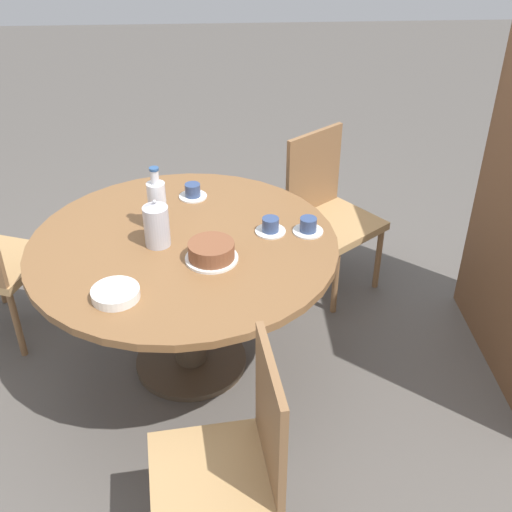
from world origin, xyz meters
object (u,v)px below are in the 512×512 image
(chair_a, at_px, (328,211))
(cup_b, at_px, (193,192))
(coffee_pot, at_px, (157,224))
(cup_a, at_px, (308,226))
(chair_c, at_px, (231,462))
(water_bottle, at_px, (157,204))
(cake_main, at_px, (211,252))
(cup_c, at_px, (270,226))

(chair_a, xyz_separation_m, cup_b, (0.26, -0.74, 0.28))
(coffee_pot, distance_m, cup_a, 0.68)
(coffee_pot, xyz_separation_m, cup_b, (-0.43, 0.14, -0.07))
(chair_c, bearing_deg, cup_b, 179.26)
(water_bottle, height_order, cup_a, water_bottle)
(chair_a, height_order, chair_c, same)
(cake_main, bearing_deg, cup_c, 128.69)
(cup_b, relative_size, cup_c, 1.00)
(cup_b, bearing_deg, water_bottle, -26.60)
(coffee_pot, xyz_separation_m, cup_a, (-0.07, 0.67, -0.07))
(chair_c, bearing_deg, chair_a, 154.16)
(chair_a, distance_m, water_bottle, 1.11)
(cup_c, bearing_deg, cup_a, 86.98)
(coffee_pot, bearing_deg, cup_c, 98.76)
(chair_c, height_order, cup_a, chair_c)
(chair_a, xyz_separation_m, coffee_pot, (0.70, -0.88, 0.35))
(chair_a, distance_m, cup_b, 0.83)
(chair_a, bearing_deg, coffee_pot, -179.47)
(chair_a, relative_size, coffee_pot, 4.07)
(coffee_pot, height_order, water_bottle, water_bottle)
(cup_b, bearing_deg, coffee_pot, -17.90)
(coffee_pot, bearing_deg, cup_b, 162.10)
(chair_a, xyz_separation_m, cake_main, (0.83, -0.64, 0.29))
(chair_a, height_order, water_bottle, water_bottle)
(coffee_pot, height_order, cake_main, coffee_pot)
(chair_c, xyz_separation_m, cake_main, (-0.86, -0.06, 0.29))
(chair_c, relative_size, cup_c, 6.47)
(water_bottle, bearing_deg, cup_c, 82.65)
(chair_c, xyz_separation_m, cup_b, (-1.44, -0.16, 0.28))
(chair_c, relative_size, water_bottle, 2.97)
(coffee_pot, distance_m, water_bottle, 0.14)
(chair_a, height_order, coffee_pot, coffee_pot)
(water_bottle, xyz_separation_m, cup_a, (0.07, 0.68, -0.09))
(cup_a, distance_m, cup_c, 0.17)
(cup_b, height_order, cup_c, same)
(chair_a, relative_size, cup_b, 6.47)
(cup_c, bearing_deg, chair_a, 148.78)
(cup_a, relative_size, cup_c, 1.00)
(chair_c, height_order, water_bottle, water_bottle)
(coffee_pot, xyz_separation_m, cake_main, (0.14, 0.24, -0.06))
(cake_main, bearing_deg, coffee_pot, -119.94)
(cup_a, distance_m, cup_b, 0.65)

